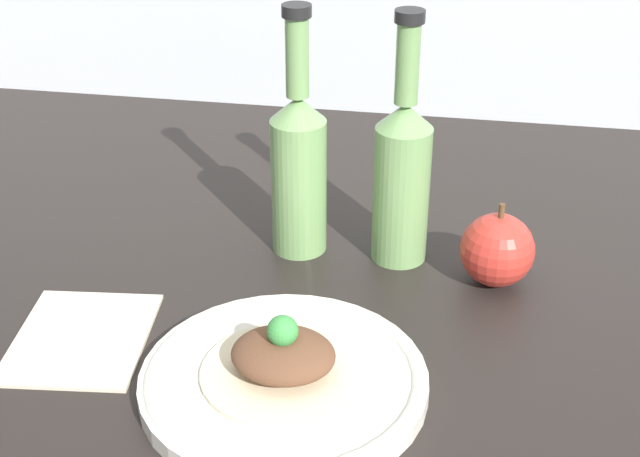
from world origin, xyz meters
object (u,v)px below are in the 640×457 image
(cider_bottle_left, at_px, (299,165))
(cider_bottle_right, at_px, (402,173))
(plate, at_px, (284,380))
(plated_food, at_px, (283,358))
(apple, at_px, (497,250))

(cider_bottle_left, distance_m, cider_bottle_right, 0.11)
(plate, relative_size, plated_food, 1.74)
(cider_bottle_left, height_order, cider_bottle_right, same)
(plated_food, bearing_deg, plate, 0.00)
(plate, bearing_deg, plated_food, 180.00)
(plate, distance_m, plated_food, 0.02)
(plated_food, relative_size, cider_bottle_right, 0.53)
(cider_bottle_right, bearing_deg, cider_bottle_left, 180.00)
(cider_bottle_right, distance_m, apple, 0.13)
(plated_food, bearing_deg, cider_bottle_left, 98.05)
(plate, distance_m, cider_bottle_right, 0.27)
(cider_bottle_left, relative_size, cider_bottle_right, 1.00)
(cider_bottle_right, bearing_deg, plated_food, -107.19)
(cider_bottle_left, height_order, apple, cider_bottle_left)
(cider_bottle_left, bearing_deg, plate, -81.95)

